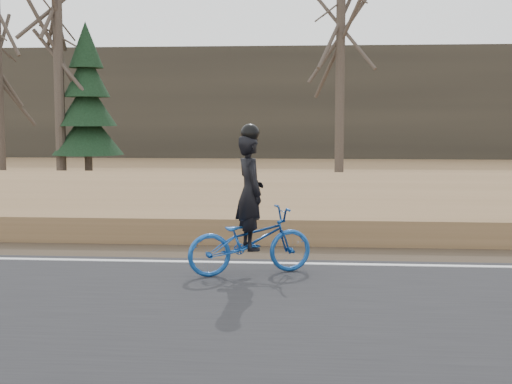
{
  "coord_description": "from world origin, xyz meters",
  "views": [
    {
      "loc": [
        4.82,
        -10.27,
        2.24
      ],
      "look_at": [
        3.97,
        0.5,
        1.1
      ],
      "focal_mm": 50.0,
      "sensor_mm": 36.0,
      "label": 1
    }
  ],
  "objects": [
    {
      "name": "cyclist",
      "position": [
        3.97,
        -0.54,
        0.72
      ],
      "size": [
        1.88,
        1.24,
        2.09
      ],
      "rotation": [
        0.0,
        0.0,
        1.96
      ],
      "color": "#164A9B",
      "rests_on": "road"
    },
    {
      "name": "shoulder",
      "position": [
        0.0,
        1.2,
        0.02
      ],
      "size": [
        120.0,
        1.6,
        0.04
      ],
      "primitive_type": "cube",
      "color": "#473A2B",
      "rests_on": "ground"
    },
    {
      "name": "ballast",
      "position": [
        0.0,
        8.0,
        0.23
      ],
      "size": [
        120.0,
        3.0,
        0.45
      ],
      "primitive_type": "cube",
      "color": "slate",
      "rests_on": "ground"
    },
    {
      "name": "treeline_backdrop",
      "position": [
        0.0,
        30.0,
        3.0
      ],
      "size": [
        120.0,
        4.0,
        6.0
      ],
      "primitive_type": "cube",
      "color": "#383328",
      "rests_on": "ground"
    },
    {
      "name": "bare_tree_near_left",
      "position": [
        -4.23,
        14.79,
        3.85
      ],
      "size": [
        0.36,
        0.36,
        7.7
      ],
      "primitive_type": "cylinder",
      "color": "#4F443A",
      "rests_on": "ground"
    },
    {
      "name": "embankment",
      "position": [
        0.0,
        4.2,
        0.22
      ],
      "size": [
        120.0,
        5.0,
        0.44
      ],
      "primitive_type": "cube",
      "color": "olive",
      "rests_on": "ground"
    },
    {
      "name": "bare_tree_center",
      "position": [
        5.84,
        17.15,
        4.33
      ],
      "size": [
        0.36,
        0.36,
        8.66
      ],
      "primitive_type": "cylinder",
      "color": "#4F443A",
      "rests_on": "ground"
    },
    {
      "name": "railroad",
      "position": [
        0.0,
        8.0,
        0.53
      ],
      "size": [
        120.0,
        2.4,
        0.29
      ],
      "color": "black",
      "rests_on": "ballast"
    },
    {
      "name": "conifer",
      "position": [
        -3.4,
        15.35,
        2.69
      ],
      "size": [
        2.6,
        2.6,
        5.68
      ],
      "color": "#4F443A",
      "rests_on": "ground"
    }
  ]
}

